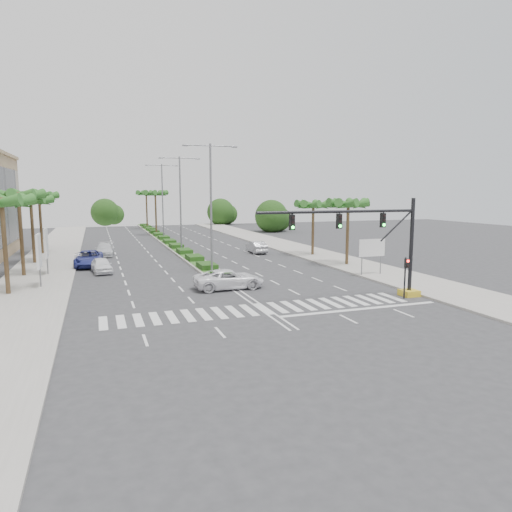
# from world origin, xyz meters

# --- Properties ---
(ground) EXTENTS (160.00, 160.00, 0.00)m
(ground) POSITION_xyz_m (0.00, 0.00, 0.00)
(ground) COLOR #333335
(ground) RESTS_ON ground
(footpath_right) EXTENTS (6.00, 120.00, 0.15)m
(footpath_right) POSITION_xyz_m (15.20, 20.00, 0.07)
(footpath_right) COLOR gray
(footpath_right) RESTS_ON ground
(footpath_left) EXTENTS (6.00, 120.00, 0.15)m
(footpath_left) POSITION_xyz_m (-15.20, 20.00, 0.07)
(footpath_left) COLOR gray
(footpath_left) RESTS_ON ground
(median) EXTENTS (2.20, 75.00, 0.20)m
(median) POSITION_xyz_m (0.00, 45.00, 0.10)
(median) COLOR gray
(median) RESTS_ON ground
(median_grass) EXTENTS (1.80, 75.00, 0.04)m
(median_grass) POSITION_xyz_m (0.00, 45.00, 0.22)
(median_grass) COLOR #2A4F1B
(median_grass) RESTS_ON median
(signal_gantry) EXTENTS (12.60, 1.20, 7.20)m
(signal_gantry) POSITION_xyz_m (9.27, -0.00, 3.46)
(signal_gantry) COLOR gold
(signal_gantry) RESTS_ON ground
(pedestrian_signal) EXTENTS (0.28, 0.36, 3.00)m
(pedestrian_signal) POSITION_xyz_m (10.60, -0.68, 2.04)
(pedestrian_signal) COLOR black
(pedestrian_signal) RESTS_ON ground
(direction_sign) EXTENTS (2.70, 0.11, 3.40)m
(direction_sign) POSITION_xyz_m (13.50, 7.99, 2.45)
(direction_sign) COLOR slate
(direction_sign) RESTS_ON ground
(billboard_near) EXTENTS (0.18, 2.10, 4.35)m
(billboard_near) POSITION_xyz_m (-14.50, 12.00, 2.96)
(billboard_near) COLOR slate
(billboard_near) RESTS_ON ground
(billboard_far) EXTENTS (0.18, 2.10, 4.35)m
(billboard_far) POSITION_xyz_m (-14.50, 18.00, 2.96)
(billboard_far) COLOR slate
(billboard_far) RESTS_ON ground
(palm_left_near) EXTENTS (4.57, 4.68, 7.55)m
(palm_left_near) POSITION_xyz_m (-16.50, 10.00, 6.69)
(palm_left_near) COLOR brown
(palm_left_near) RESTS_ON ground
(palm_left_mid) EXTENTS (4.57, 4.68, 7.95)m
(palm_left_mid) POSITION_xyz_m (-16.50, 18.00, 7.08)
(palm_left_mid) COLOR brown
(palm_left_mid) RESTS_ON ground
(palm_left_far) EXTENTS (4.57, 4.68, 7.35)m
(palm_left_far) POSITION_xyz_m (-16.50, 26.00, 6.50)
(palm_left_far) COLOR brown
(palm_left_far) RESTS_ON ground
(palm_left_end) EXTENTS (4.57, 4.68, 7.75)m
(palm_left_end) POSITION_xyz_m (-16.50, 34.00, 6.88)
(palm_left_end) COLOR brown
(palm_left_end) RESTS_ON ground
(palm_right_near) EXTENTS (4.57, 4.68, 7.05)m
(palm_right_near) POSITION_xyz_m (14.50, 14.00, 6.20)
(palm_right_near) COLOR brown
(palm_right_near) RESTS_ON ground
(palm_right_far) EXTENTS (4.57, 4.68, 6.75)m
(palm_right_far) POSITION_xyz_m (14.50, 22.00, 5.91)
(palm_right_far) COLOR brown
(palm_right_far) RESTS_ON ground
(palm_median_a) EXTENTS (4.57, 4.68, 8.05)m
(palm_median_a) POSITION_xyz_m (0.00, 55.00, 7.17)
(palm_median_a) COLOR brown
(palm_median_a) RESTS_ON ground
(palm_median_b) EXTENTS (4.57, 4.68, 8.05)m
(palm_median_b) POSITION_xyz_m (0.00, 70.00, 7.17)
(palm_median_b) COLOR brown
(palm_median_b) RESTS_ON ground
(streetlight_near) EXTENTS (5.10, 0.25, 12.00)m
(streetlight_near) POSITION_xyz_m (0.00, 14.00, 6.81)
(streetlight_near) COLOR slate
(streetlight_near) RESTS_ON ground
(streetlight_mid) EXTENTS (5.10, 0.25, 12.00)m
(streetlight_mid) POSITION_xyz_m (0.00, 30.00, 6.81)
(streetlight_mid) COLOR slate
(streetlight_mid) RESTS_ON ground
(streetlight_far) EXTENTS (5.10, 0.25, 12.00)m
(streetlight_far) POSITION_xyz_m (0.00, 46.00, 6.81)
(streetlight_far) COLOR slate
(streetlight_far) RESTS_ON ground
(car_parked_a) EXTENTS (2.14, 4.37, 1.43)m
(car_parked_a) POSITION_xyz_m (-9.80, 17.85, 0.72)
(car_parked_a) COLOR white
(car_parked_a) RESTS_ON ground
(car_parked_b) EXTENTS (1.50, 4.06, 1.33)m
(car_parked_b) POSITION_xyz_m (-11.64, 22.71, 0.66)
(car_parked_b) COLOR #B1B0B5
(car_parked_b) RESTS_ON ground
(car_parked_c) EXTENTS (2.92, 6.00, 1.64)m
(car_parked_c) POSITION_xyz_m (-10.97, 22.30, 0.82)
(car_parked_c) COLOR navy
(car_parked_c) RESTS_ON ground
(car_parked_d) EXTENTS (2.59, 5.32, 1.49)m
(car_parked_d) POSITION_xyz_m (-9.26, 30.23, 0.75)
(car_parked_d) COLOR silver
(car_parked_d) RESTS_ON ground
(car_crossing) EXTENTS (5.59, 2.63, 1.55)m
(car_crossing) POSITION_xyz_m (-0.36, 6.89, 0.77)
(car_crossing) COLOR white
(car_crossing) RESTS_ON ground
(car_right) EXTENTS (1.71, 4.62, 1.51)m
(car_right) POSITION_xyz_m (8.89, 26.54, 0.75)
(car_right) COLOR #ACACB0
(car_right) RESTS_ON ground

